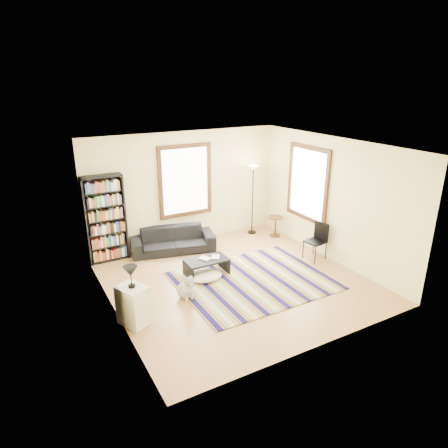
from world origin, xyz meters
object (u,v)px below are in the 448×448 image
side_table (275,226)px  coffee_table (207,267)px  bookshelf (105,219)px  floor_cushion (206,276)px  white_cabinet (133,305)px  folding_chair (315,242)px  sofa (173,240)px  dog (185,286)px  floor_lamp (253,200)px

side_table → coffee_table: bearing=-156.8°
bookshelf → side_table: size_ratio=3.70×
floor_cushion → coffee_table: bearing=59.6°
floor_cushion → white_cabinet: 1.97m
bookshelf → folding_chair: size_ratio=2.33×
white_cabinet → folding_chair: bearing=-18.4°
sofa → coffee_table: bearing=-70.5°
sofa → folding_chair: (2.71, -2.01, 0.14)m
side_table → dog: (-3.39, -1.76, -0.02)m
sofa → bookshelf: bookshelf is taller
sofa → floor_cushion: (0.04, -1.71, -0.20)m
sofa → floor_lamp: 2.43m
floor_cushion → dog: dog is taller
white_cabinet → dog: 1.17m
folding_chair → side_table: bearing=78.9°
floor_cushion → folding_chair: (2.67, -0.31, 0.34)m
folding_chair → dog: bearing=173.2°
side_table → floor_lamp: bearing=129.6°
sofa → coffee_table: sofa is taller
side_table → sofa: bearing=171.7°
bookshelf → floor_lamp: size_ratio=1.08×
coffee_table → side_table: bearing=23.2°
floor_cushion → white_cabinet: white_cabinet is taller
bookshelf → coffee_table: bookshelf is taller
folding_chair → dog: (-3.34, -0.15, -0.18)m
floor_cushion → floor_lamp: 3.05m
floor_cushion → side_table: size_ratio=1.31×
folding_chair → white_cabinet: (-4.45, -0.51, -0.08)m
white_cabinet → dog: size_ratio=1.40×
bookshelf → folding_chair: bookshelf is taller
sofa → dog: bearing=-92.4°
floor_lamp → floor_cushion: bearing=-141.9°
floor_lamp → dog: bearing=-142.8°
dog → coffee_table: bearing=32.9°
sofa → dog: (-0.64, -2.16, -0.04)m
bookshelf → side_table: (4.25, -0.67, -0.73)m
bookshelf → floor_cushion: (1.53, -1.98, -0.91)m
side_table → dog: size_ratio=1.08×
side_table → white_cabinet: 4.97m
side_table → folding_chair: folding_chair is taller
sofa → dog: 2.25m
floor_cushion → sofa: bearing=91.2°
side_table → bookshelf: bearing=171.0°
floor_cushion → side_table: bearing=25.6°
sofa → white_cabinet: bearing=-110.8°
sofa → floor_cushion: bearing=-74.8°
floor_cushion → folding_chair: folding_chair is taller
coffee_table → floor_cushion: bearing=-120.4°
coffee_table → bookshelf: bearing=132.5°
white_cabinet → dog: white_cabinet is taller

